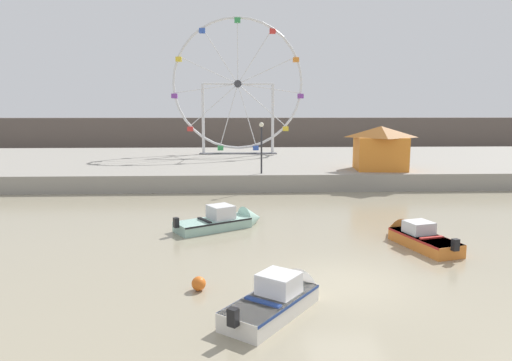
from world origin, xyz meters
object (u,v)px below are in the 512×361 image
(ferris_wheel_white_frame, at_px, (238,86))
(promenade_lamp_near, at_px, (261,140))
(motorboat_seafoam, at_px, (227,220))
(carnival_booth_orange_canopy, at_px, (380,147))
(motorboat_orange_hull, at_px, (415,236))
(mooring_buoy_orange, at_px, (199,284))
(motorboat_white_red_stripe, at_px, (283,295))

(ferris_wheel_white_frame, relative_size, promenade_lamp_near, 3.77)
(motorboat_seafoam, distance_m, promenade_lamp_near, 10.64)
(ferris_wheel_white_frame, relative_size, carnival_booth_orange_canopy, 3.19)
(motorboat_orange_hull, bearing_deg, carnival_booth_orange_canopy, -27.37)
(motorboat_seafoam, height_order, promenade_lamp_near, promenade_lamp_near)
(motorboat_seafoam, relative_size, mooring_buoy_orange, 10.07)
(mooring_buoy_orange, bearing_deg, motorboat_seafoam, 84.62)
(motorboat_orange_hull, relative_size, mooring_buoy_orange, 9.69)
(motorboat_orange_hull, distance_m, ferris_wheel_white_frame, 29.12)
(motorboat_white_red_stripe, bearing_deg, carnival_booth_orange_canopy, 12.81)
(mooring_buoy_orange, bearing_deg, motorboat_white_red_stripe, -27.52)
(promenade_lamp_near, bearing_deg, motorboat_seafoam, -102.37)
(motorboat_seafoam, bearing_deg, promenade_lamp_near, 46.50)
(motorboat_white_red_stripe, bearing_deg, motorboat_seafoam, 48.06)
(motorboat_seafoam, xyz_separation_m, mooring_buoy_orange, (-0.72, -7.62, -0.11))
(carnival_booth_orange_canopy, bearing_deg, mooring_buoy_orange, -115.53)
(carnival_booth_orange_canopy, bearing_deg, motorboat_orange_hull, -96.20)
(motorboat_white_red_stripe, relative_size, mooring_buoy_orange, 8.97)
(mooring_buoy_orange, bearing_deg, ferris_wheel_white_frame, 87.53)
(motorboat_white_red_stripe, bearing_deg, ferris_wheel_white_frame, 38.81)
(ferris_wheel_white_frame, height_order, promenade_lamp_near, ferris_wheel_white_frame)
(motorboat_white_red_stripe, distance_m, promenade_lamp_near, 19.10)
(motorboat_white_red_stripe, height_order, motorboat_orange_hull, motorboat_white_red_stripe)
(promenade_lamp_near, height_order, mooring_buoy_orange, promenade_lamp_near)
(motorboat_seafoam, relative_size, motorboat_white_red_stripe, 1.12)
(motorboat_white_red_stripe, bearing_deg, promenade_lamp_near, 35.62)
(carnival_booth_orange_canopy, bearing_deg, motorboat_white_red_stripe, -108.37)
(motorboat_white_red_stripe, distance_m, mooring_buoy_orange, 2.79)
(ferris_wheel_white_frame, xyz_separation_m, carnival_booth_orange_canopy, (10.22, -12.72, -4.95))
(motorboat_white_red_stripe, relative_size, ferris_wheel_white_frame, 0.30)
(motorboat_seafoam, xyz_separation_m, ferris_wheel_white_frame, (0.65, 24.21, 7.45))
(ferris_wheel_white_frame, bearing_deg, carnival_booth_orange_canopy, -51.23)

